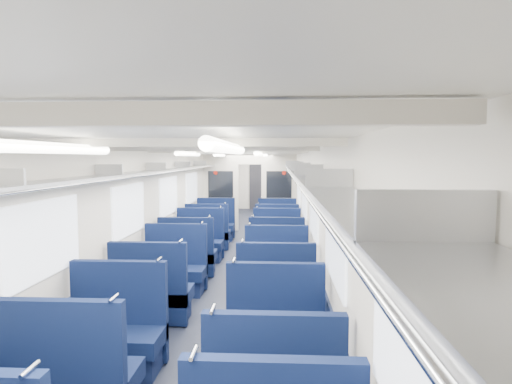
{
  "coord_description": "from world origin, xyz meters",
  "views": [
    {
      "loc": [
        0.85,
        -9.07,
        2.2
      ],
      "look_at": [
        0.24,
        2.64,
        1.24
      ],
      "focal_mm": 29.61,
      "sensor_mm": 36.0,
      "label": 1
    }
  ],
  "objects_px": {
    "seat_6": "(115,336)",
    "seat_7": "(275,340)",
    "seat_18": "(215,227)",
    "seat_14": "(200,244)",
    "seat_10": "(175,271)",
    "seat_13": "(277,256)",
    "end_door": "(258,186)",
    "seat_15": "(277,244)",
    "seat_11": "(276,274)",
    "seat_17": "(277,235)",
    "seat_8": "(152,296)",
    "seat_12": "(188,257)",
    "bulkhead": "(250,190)",
    "seat_16": "(208,235)",
    "seat_19": "(277,227)",
    "seat_9": "(276,297)"
  },
  "relations": [
    {
      "from": "seat_10",
      "to": "seat_17",
      "type": "distance_m",
      "value": 3.7
    },
    {
      "from": "seat_6",
      "to": "seat_7",
      "type": "bearing_deg",
      "value": 0.17
    },
    {
      "from": "seat_10",
      "to": "seat_13",
      "type": "height_order",
      "value": "same"
    },
    {
      "from": "seat_11",
      "to": "seat_18",
      "type": "height_order",
      "value": "same"
    },
    {
      "from": "seat_14",
      "to": "seat_12",
      "type": "bearing_deg",
      "value": -90.0
    },
    {
      "from": "seat_9",
      "to": "seat_12",
      "type": "bearing_deg",
      "value": 126.95
    },
    {
      "from": "seat_14",
      "to": "seat_17",
      "type": "bearing_deg",
      "value": 33.84
    },
    {
      "from": "end_door",
      "to": "seat_17",
      "type": "bearing_deg",
      "value": -84.11
    },
    {
      "from": "bulkhead",
      "to": "seat_15",
      "type": "xyz_separation_m",
      "value": [
        0.83,
        -3.71,
        -0.88
      ]
    },
    {
      "from": "seat_6",
      "to": "seat_18",
      "type": "xyz_separation_m",
      "value": [
        0.0,
        6.98,
        0.0
      ]
    },
    {
      "from": "seat_17",
      "to": "seat_18",
      "type": "xyz_separation_m",
      "value": [
        -1.66,
        1.16,
        0.0
      ]
    },
    {
      "from": "seat_11",
      "to": "seat_15",
      "type": "distance_m",
      "value": 2.32
    },
    {
      "from": "seat_12",
      "to": "seat_17",
      "type": "relative_size",
      "value": 1.0
    },
    {
      "from": "seat_18",
      "to": "seat_7",
      "type": "bearing_deg",
      "value": -76.62
    },
    {
      "from": "end_door",
      "to": "seat_6",
      "type": "bearing_deg",
      "value": -93.43
    },
    {
      "from": "seat_9",
      "to": "seat_17",
      "type": "distance_m",
      "value": 4.5
    },
    {
      "from": "seat_10",
      "to": "seat_17",
      "type": "bearing_deg",
      "value": 63.34
    },
    {
      "from": "seat_11",
      "to": "seat_17",
      "type": "distance_m",
      "value": 3.38
    },
    {
      "from": "bulkhead",
      "to": "seat_11",
      "type": "height_order",
      "value": "bulkhead"
    },
    {
      "from": "seat_16",
      "to": "seat_18",
      "type": "xyz_separation_m",
      "value": [
        0.0,
        1.2,
        0.0
      ]
    },
    {
      "from": "seat_18",
      "to": "seat_19",
      "type": "xyz_separation_m",
      "value": [
        1.66,
        -0.05,
        0.0
      ]
    },
    {
      "from": "end_door",
      "to": "seat_15",
      "type": "bearing_deg",
      "value": -84.79
    },
    {
      "from": "end_door",
      "to": "seat_19",
      "type": "bearing_deg",
      "value": -83.16
    },
    {
      "from": "seat_11",
      "to": "seat_13",
      "type": "xyz_separation_m",
      "value": [
        0.0,
        1.21,
        0.0
      ]
    },
    {
      "from": "bulkhead",
      "to": "seat_7",
      "type": "height_order",
      "value": "bulkhead"
    },
    {
      "from": "seat_6",
      "to": "seat_14",
      "type": "relative_size",
      "value": 1.0
    },
    {
      "from": "seat_8",
      "to": "seat_16",
      "type": "xyz_separation_m",
      "value": [
        0.0,
        4.51,
        0.0
      ]
    },
    {
      "from": "seat_15",
      "to": "seat_17",
      "type": "xyz_separation_m",
      "value": [
        0.0,
        1.06,
        0.0
      ]
    },
    {
      "from": "seat_11",
      "to": "seat_15",
      "type": "bearing_deg",
      "value": 90.0
    },
    {
      "from": "seat_11",
      "to": "seat_9",
      "type": "bearing_deg",
      "value": -90.0
    },
    {
      "from": "seat_13",
      "to": "seat_17",
      "type": "height_order",
      "value": "same"
    },
    {
      "from": "seat_7",
      "to": "seat_16",
      "type": "bearing_deg",
      "value": 106.03
    },
    {
      "from": "seat_11",
      "to": "seat_17",
      "type": "bearing_deg",
      "value": 90.0
    },
    {
      "from": "seat_6",
      "to": "seat_16",
      "type": "bearing_deg",
      "value": 90.0
    },
    {
      "from": "end_door",
      "to": "seat_12",
      "type": "height_order",
      "value": "end_door"
    },
    {
      "from": "seat_13",
      "to": "seat_15",
      "type": "relative_size",
      "value": 1.0
    },
    {
      "from": "seat_16",
      "to": "seat_17",
      "type": "height_order",
      "value": "same"
    },
    {
      "from": "seat_8",
      "to": "seat_9",
      "type": "relative_size",
      "value": 1.0
    },
    {
      "from": "seat_11",
      "to": "seat_13",
      "type": "height_order",
      "value": "same"
    },
    {
      "from": "bulkhead",
      "to": "seat_17",
      "type": "xyz_separation_m",
      "value": [
        0.83,
        -2.65,
        -0.88
      ]
    },
    {
      "from": "seat_7",
      "to": "seat_10",
      "type": "height_order",
      "value": "same"
    },
    {
      "from": "end_door",
      "to": "seat_15",
      "type": "distance_m",
      "value": 9.16
    },
    {
      "from": "bulkhead",
      "to": "seat_14",
      "type": "height_order",
      "value": "bulkhead"
    },
    {
      "from": "seat_6",
      "to": "seat_8",
      "type": "distance_m",
      "value": 1.27
    },
    {
      "from": "seat_15",
      "to": "seat_16",
      "type": "bearing_deg",
      "value": 148.25
    },
    {
      "from": "end_door",
      "to": "seat_13",
      "type": "height_order",
      "value": "end_door"
    },
    {
      "from": "seat_7",
      "to": "seat_17",
      "type": "relative_size",
      "value": 1.0
    },
    {
      "from": "seat_8",
      "to": "seat_14",
      "type": "height_order",
      "value": "same"
    },
    {
      "from": "seat_15",
      "to": "bulkhead",
      "type": "bearing_deg",
      "value": 102.6
    },
    {
      "from": "seat_7",
      "to": "seat_8",
      "type": "relative_size",
      "value": 1.0
    }
  ]
}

